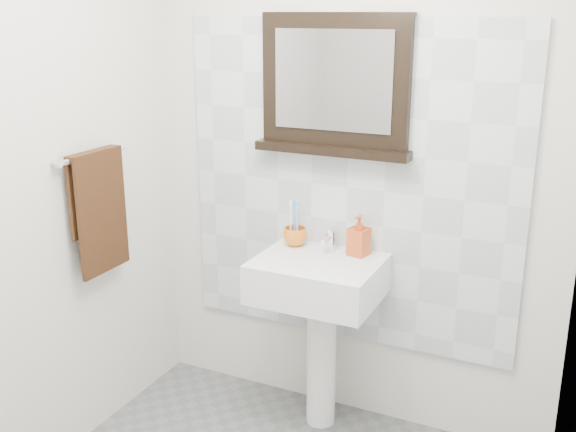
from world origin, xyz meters
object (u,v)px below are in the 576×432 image
object	(u,v)px
soap_dispenser	(359,235)
pedestal_sink	(319,297)
framed_mirror	(335,88)
hand_towel	(98,202)
toothbrush_cup	(295,237)

from	to	relation	value
soap_dispenser	pedestal_sink	bearing A→B (deg)	-126.98
framed_mirror	hand_towel	distance (m)	1.16
toothbrush_cup	soap_dispenser	distance (m)	0.32
soap_dispenser	hand_towel	distance (m)	1.17
hand_towel	soap_dispenser	bearing A→B (deg)	26.71
framed_mirror	hand_towel	size ratio (longest dim) A/B	1.32
pedestal_sink	soap_dispenser	bearing A→B (deg)	42.11
soap_dispenser	framed_mirror	size ratio (longest dim) A/B	0.26
framed_mirror	hand_towel	bearing A→B (deg)	-146.52
toothbrush_cup	pedestal_sink	bearing A→B (deg)	-34.48
hand_towel	toothbrush_cup	bearing A→B (deg)	35.56
framed_mirror	hand_towel	world-z (taller)	framed_mirror
pedestal_sink	hand_towel	size ratio (longest dim) A/B	1.75
pedestal_sink	soap_dispenser	xyz separation A→B (m)	(0.14, 0.13, 0.28)
toothbrush_cup	framed_mirror	distance (m)	0.71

